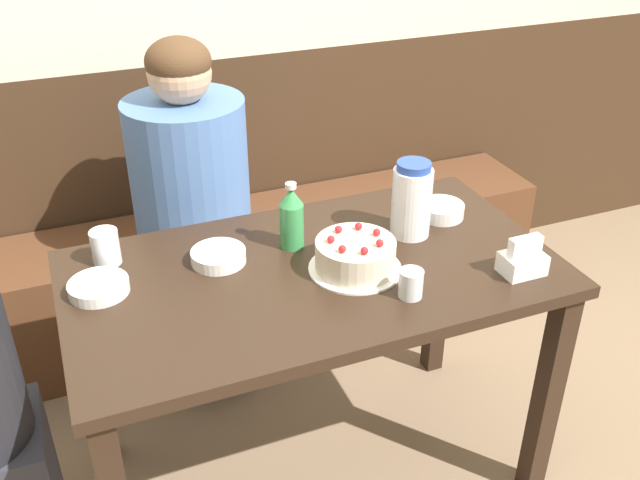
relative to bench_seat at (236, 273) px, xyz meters
name	(u,v)px	position (x,y,z in m)	size (l,w,h in m)	color
ground_plane	(314,469)	(0.00, -0.83, -0.24)	(12.00, 12.00, 0.00)	#846B51
bench_seat	(236,273)	(0.00, 0.00, 0.00)	(2.48, 0.38, 0.47)	#56331E
dining_table	(313,303)	(0.00, -0.83, 0.41)	(1.28, 0.70, 0.75)	black
birthday_cake	(355,256)	(0.10, -0.88, 0.56)	(0.24, 0.24, 0.10)	white
water_pitcher	(412,200)	(0.32, -0.76, 0.62)	(0.11, 0.11, 0.22)	white
soju_bottle	(292,217)	(-0.01, -0.70, 0.61)	(0.07, 0.07, 0.19)	#388E4C
napkin_holder	(523,260)	(0.49, -1.05, 0.55)	(0.11, 0.08, 0.11)	white
bowl_soup_white	(441,210)	(0.46, -0.71, 0.54)	(0.13, 0.13, 0.04)	white
bowl_rice_small	(99,287)	(-0.53, -0.73, 0.53)	(0.15, 0.15, 0.03)	white
bowl_side_dish	(218,256)	(-0.22, -0.71, 0.53)	(0.15, 0.15, 0.03)	white
glass_water_tall	(411,284)	(0.18, -1.04, 0.55)	(0.06, 0.06, 0.07)	silver
glass_tumbler_short	(106,247)	(-0.49, -0.60, 0.56)	(0.07, 0.07, 0.10)	silver
person_pale_blue_shirt	(194,223)	(-0.18, -0.22, 0.37)	(0.38, 0.38, 1.23)	#33333D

